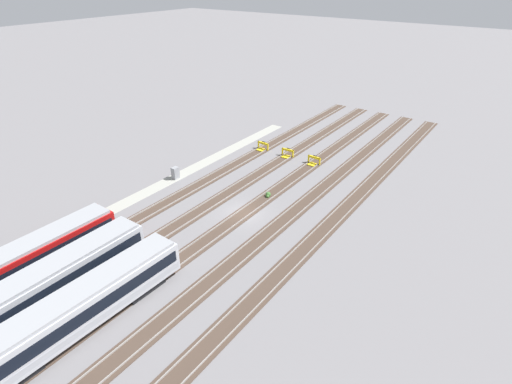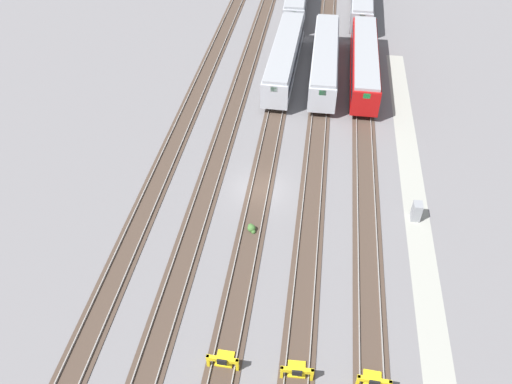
{
  "view_description": "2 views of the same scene",
  "coord_description": "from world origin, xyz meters",
  "px_view_note": "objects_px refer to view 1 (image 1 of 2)",
  "views": [
    {
      "loc": [
        30.78,
        23.88,
        24.65
      ],
      "look_at": [
        -2.33,
        0.0,
        1.8
      ],
      "focal_mm": 28.0,
      "sensor_mm": 36.0,
      "label": 1
    },
    {
      "loc": [
        -31.78,
        -4.2,
        28.54
      ],
      "look_at": [
        -2.33,
        0.0,
        1.8
      ],
      "focal_mm": 35.0,
      "sensor_mm": 36.0,
      "label": 2
    }
  ],
  "objects_px": {
    "subway_car_front_row_centre": "(47,284)",
    "electrical_cabinet": "(175,173)",
    "subway_car_front_row_left_inner": "(80,308)",
    "weed_clump": "(268,195)",
    "bumper_stop_middle_track": "(313,161)",
    "subway_car_front_row_right_inner": "(20,264)",
    "bumper_stop_near_inner_track": "(287,154)",
    "bumper_stop_nearest_track": "(262,147)"
  },
  "relations": [
    {
      "from": "subway_car_front_row_right_inner",
      "to": "electrical_cabinet",
      "type": "xyz_separation_m",
      "value": [
        -22.35,
        -3.9,
        -1.24
      ]
    },
    {
      "from": "subway_car_front_row_centre",
      "to": "weed_clump",
      "type": "height_order",
      "value": "subway_car_front_row_centre"
    },
    {
      "from": "subway_car_front_row_centre",
      "to": "bumper_stop_middle_track",
      "type": "bearing_deg",
      "value": 172.99
    },
    {
      "from": "bumper_stop_near_inner_track",
      "to": "electrical_cabinet",
      "type": "distance_m",
      "value": 17.01
    },
    {
      "from": "subway_car_front_row_centre",
      "to": "bumper_stop_nearest_track",
      "type": "distance_m",
      "value": 37.45
    },
    {
      "from": "subway_car_front_row_centre",
      "to": "bumper_stop_middle_track",
      "type": "distance_m",
      "value": 37.4
    },
    {
      "from": "subway_car_front_row_centre",
      "to": "bumper_stop_near_inner_track",
      "type": "xyz_separation_m",
      "value": [
        -37.15,
        0.07,
        -1.53
      ]
    },
    {
      "from": "bumper_stop_near_inner_track",
      "to": "weed_clump",
      "type": "bearing_deg",
      "value": 21.15
    },
    {
      "from": "bumper_stop_near_inner_track",
      "to": "bumper_stop_middle_track",
      "type": "distance_m",
      "value": 4.49
    },
    {
      "from": "bumper_stop_nearest_track",
      "to": "weed_clump",
      "type": "bearing_deg",
      "value": 37.88
    },
    {
      "from": "subway_car_front_row_centre",
      "to": "bumper_stop_near_inner_track",
      "type": "relative_size",
      "value": 8.97
    },
    {
      "from": "subway_car_front_row_centre",
      "to": "subway_car_front_row_right_inner",
      "type": "height_order",
      "value": "same"
    },
    {
      "from": "subway_car_front_row_left_inner",
      "to": "weed_clump",
      "type": "height_order",
      "value": "subway_car_front_row_left_inner"
    },
    {
      "from": "subway_car_front_row_left_inner",
      "to": "subway_car_front_row_right_inner",
      "type": "height_order",
      "value": "same"
    },
    {
      "from": "bumper_stop_middle_track",
      "to": "weed_clump",
      "type": "xyz_separation_m",
      "value": [
        11.55,
        -0.0,
        -0.27
      ]
    },
    {
      "from": "subway_car_front_row_right_inner",
      "to": "electrical_cabinet",
      "type": "height_order",
      "value": "subway_car_front_row_right_inner"
    },
    {
      "from": "subway_car_front_row_centre",
      "to": "subway_car_front_row_right_inner",
      "type": "bearing_deg",
      "value": -90.0
    },
    {
      "from": "subway_car_front_row_right_inner",
      "to": "weed_clump",
      "type": "distance_m",
      "value": 27.14
    },
    {
      "from": "bumper_stop_near_inner_track",
      "to": "subway_car_front_row_right_inner",
      "type": "bearing_deg",
      "value": -6.88
    },
    {
      "from": "bumper_stop_nearest_track",
      "to": "bumper_stop_near_inner_track",
      "type": "height_order",
      "value": "same"
    },
    {
      "from": "bumper_stop_nearest_track",
      "to": "bumper_stop_near_inner_track",
      "type": "xyz_separation_m",
      "value": [
        -0.0,
        4.53,
        0.0
      ]
    },
    {
      "from": "subway_car_front_row_left_inner",
      "to": "bumper_stop_near_inner_track",
      "type": "relative_size",
      "value": 8.99
    },
    {
      "from": "subway_car_front_row_left_inner",
      "to": "weed_clump",
      "type": "distance_m",
      "value": 25.61
    },
    {
      "from": "subway_car_front_row_centre",
      "to": "subway_car_front_row_left_inner",
      "type": "bearing_deg",
      "value": 90.0
    },
    {
      "from": "bumper_stop_middle_track",
      "to": "weed_clump",
      "type": "bearing_deg",
      "value": -0.02
    },
    {
      "from": "bumper_stop_middle_track",
      "to": "electrical_cabinet",
      "type": "height_order",
      "value": "electrical_cabinet"
    },
    {
      "from": "subway_car_front_row_left_inner",
      "to": "subway_car_front_row_right_inner",
      "type": "distance_m",
      "value": 8.95
    },
    {
      "from": "electrical_cabinet",
      "to": "subway_car_front_row_right_inner",
      "type": "bearing_deg",
      "value": 9.89
    },
    {
      "from": "bumper_stop_nearest_track",
      "to": "bumper_stop_middle_track",
      "type": "xyz_separation_m",
      "value": [
        0.06,
        9.03,
        0.0
      ]
    },
    {
      "from": "subway_car_front_row_centre",
      "to": "weed_clump",
      "type": "bearing_deg",
      "value": 169.88
    },
    {
      "from": "bumper_stop_near_inner_track",
      "to": "bumper_stop_middle_track",
      "type": "xyz_separation_m",
      "value": [
        0.06,
        4.49,
        0.0
      ]
    },
    {
      "from": "subway_car_front_row_centre",
      "to": "bumper_stop_nearest_track",
      "type": "relative_size",
      "value": 8.97
    },
    {
      "from": "subway_car_front_row_centre",
      "to": "bumper_stop_middle_track",
      "type": "xyz_separation_m",
      "value": [
        -37.09,
        4.56,
        -1.53
      ]
    },
    {
      "from": "subway_car_front_row_centre",
      "to": "bumper_stop_middle_track",
      "type": "height_order",
      "value": "subway_car_front_row_centre"
    },
    {
      "from": "subway_car_front_row_left_inner",
      "to": "bumper_stop_nearest_track",
      "type": "bearing_deg",
      "value": -166.38
    },
    {
      "from": "weed_clump",
      "to": "subway_car_front_row_right_inner",
      "type": "bearing_deg",
      "value": -19.35
    },
    {
      "from": "subway_car_front_row_centre",
      "to": "electrical_cabinet",
      "type": "xyz_separation_m",
      "value": [
        -22.35,
        -8.31,
        -1.24
      ]
    },
    {
      "from": "subway_car_front_row_right_inner",
      "to": "subway_car_front_row_centre",
      "type": "bearing_deg",
      "value": 90.0
    },
    {
      "from": "bumper_stop_near_inner_track",
      "to": "electrical_cabinet",
      "type": "bearing_deg",
      "value": -29.51
    },
    {
      "from": "subway_car_front_row_left_inner",
      "to": "electrical_cabinet",
      "type": "height_order",
      "value": "subway_car_front_row_left_inner"
    },
    {
      "from": "electrical_cabinet",
      "to": "bumper_stop_middle_track",
      "type": "bearing_deg",
      "value": 138.87
    },
    {
      "from": "subway_car_front_row_left_inner",
      "to": "subway_car_front_row_centre",
      "type": "xyz_separation_m",
      "value": [
        0.0,
        -4.54,
        0.0
      ]
    }
  ]
}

